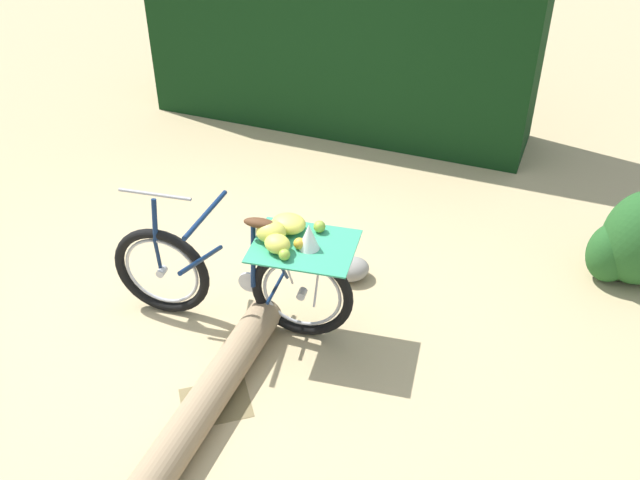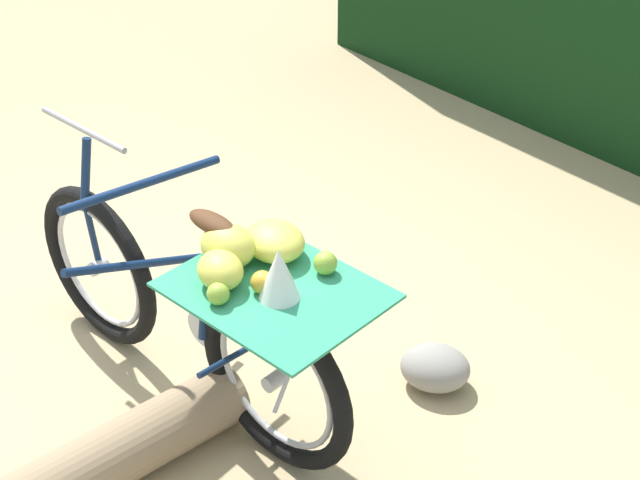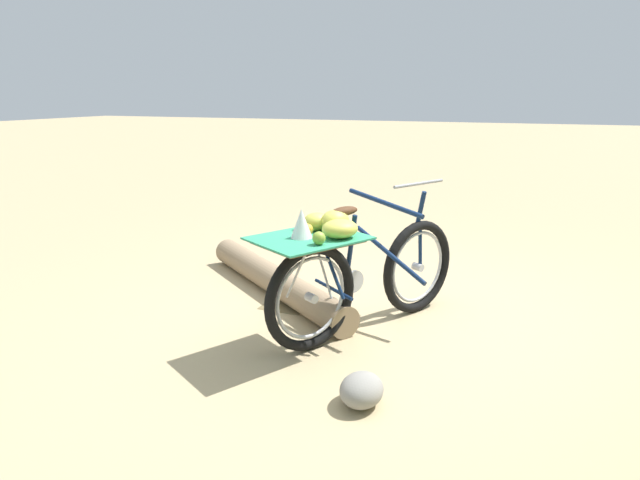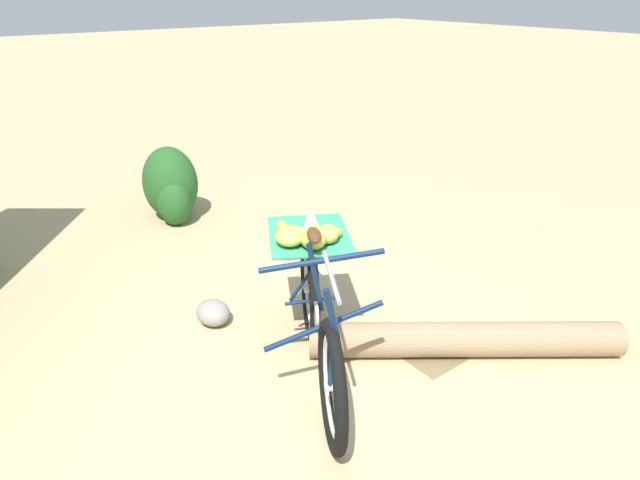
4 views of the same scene
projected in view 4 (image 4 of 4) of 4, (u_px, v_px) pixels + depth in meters
ground_plane at (291, 397)px, 3.39m from camera, size 60.00×60.00×0.00m
bicycle at (316, 304)px, 3.46m from camera, size 1.69×1.14×1.03m
fallen_log at (464, 339)px, 3.74m from camera, size 1.46×1.85×0.24m
shrub_cluster at (170, 187)px, 5.88m from camera, size 0.83×0.57×0.79m
path_stone at (213, 313)px, 4.10m from camera, size 0.29×0.24×0.18m
leaf_litter_patch at (427, 353)px, 3.79m from camera, size 0.44×0.36×0.01m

